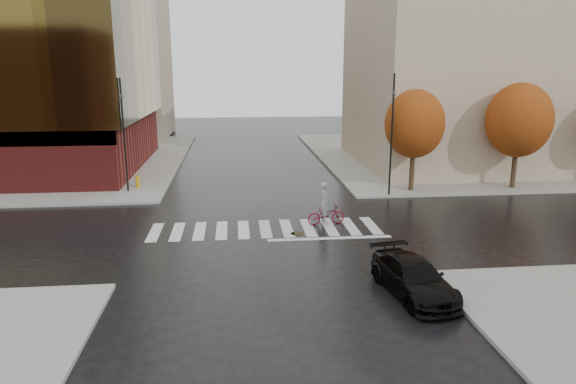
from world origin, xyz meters
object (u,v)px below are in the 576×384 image
cyclist (325,210)px  traffic_light_nw (123,128)px  sedan (413,277)px  fire_hydrant (138,181)px  traffic_light_ne (392,127)px

cyclist → traffic_light_nw: (-11.59, 8.04, 3.47)m
sedan → fire_hydrant: sedan is taller
sedan → cyclist: 8.86m
sedan → fire_hydrant: size_ratio=5.56×
fire_hydrant → traffic_light_ne: bearing=-12.9°
sedan → fire_hydrant: 21.88m
traffic_light_nw → traffic_light_ne: bearing=94.0°
traffic_light_nw → traffic_light_ne: size_ratio=0.96×
traffic_light_nw → fire_hydrant: bearing=169.0°
cyclist → traffic_light_nw: size_ratio=0.31×
cyclist → fire_hydrant: size_ratio=2.80×
traffic_light_ne → fire_hydrant: bearing=-34.0°
cyclist → traffic_light_ne: size_ratio=0.30×
traffic_light_nw → traffic_light_ne: (16.61, -2.70, 0.20)m
sedan → cyclist: bearing=92.0°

